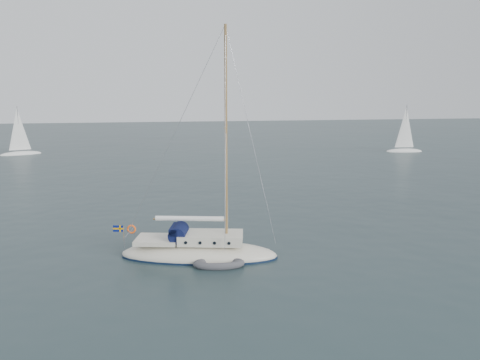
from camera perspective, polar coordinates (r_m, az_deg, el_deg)
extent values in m
plane|color=black|center=(29.60, 0.76, -9.88)|extent=(300.00, 300.00, 0.00)
ellipsoid|color=beige|center=(30.35, -5.02, -9.06)|extent=(9.97, 3.10, 1.66)
cube|color=beige|center=(30.07, -3.57, -6.93)|extent=(3.99, 2.11, 0.61)
cube|color=beige|center=(29.91, -10.16, -7.54)|extent=(2.66, 2.11, 0.28)
cylinder|color=#0B1136|center=(29.80, -7.51, -6.55)|extent=(1.06, 1.83, 1.06)
cube|color=#0B1136|center=(29.73, -7.95, -6.16)|extent=(0.50, 1.83, 0.44)
cylinder|color=olive|center=(28.96, -1.75, 5.23)|extent=(0.17, 0.17, 13.30)
cylinder|color=olive|center=(28.91, -1.75, 6.54)|extent=(0.06, 2.44, 0.06)
cylinder|color=olive|center=(29.60, -6.16, -4.86)|extent=(4.65, 0.11, 0.11)
cylinder|color=white|center=(29.59, -6.16, -4.76)|extent=(4.33, 0.31, 0.31)
cylinder|color=gray|center=(29.81, -13.63, -6.77)|extent=(0.04, 2.44, 0.04)
torus|color=#FF5514|center=(30.44, -13.68, -6.41)|extent=(0.60, 0.11, 0.60)
cylinder|color=olive|center=(29.86, -14.36, -7.00)|extent=(0.03, 0.03, 1.00)
cube|color=#06145F|center=(29.79, -15.04, -6.40)|extent=(0.66, 0.02, 0.42)
cube|color=#EB9F00|center=(29.79, -15.04, -6.40)|extent=(0.69, 0.03, 0.10)
cube|color=#EB9F00|center=(29.78, -14.80, -6.40)|extent=(0.10, 0.03, 0.44)
cylinder|color=black|center=(30.94, -6.49, -6.47)|extent=(0.20, 0.07, 0.20)
cylinder|color=black|center=(28.92, -6.15, -7.69)|extent=(0.20, 0.07, 0.20)
cylinder|color=black|center=(31.02, -4.85, -6.40)|extent=(0.20, 0.07, 0.20)
cylinder|color=black|center=(29.00, -4.39, -7.61)|extent=(0.20, 0.07, 0.20)
cylinder|color=black|center=(31.12, -3.21, -6.32)|extent=(0.20, 0.07, 0.20)
cylinder|color=black|center=(29.11, -2.64, -7.52)|extent=(0.20, 0.07, 0.20)
cylinder|color=black|center=(31.24, -1.59, -6.24)|extent=(0.20, 0.07, 0.20)
cylinder|color=black|center=(29.24, -0.91, -7.42)|extent=(0.20, 0.07, 0.20)
cube|color=#49494E|center=(28.71, -2.59, -10.26)|extent=(1.91, 0.79, 0.11)
ellipsoid|color=white|center=(88.70, -25.14, 2.86)|extent=(6.59, 2.20, 1.10)
cylinder|color=gray|center=(88.31, -25.36, 5.65)|extent=(0.11, 0.11, 7.69)
cone|color=white|center=(88.32, -25.40, 5.64)|extent=(3.52, 3.52, 7.14)
ellipsoid|color=white|center=(89.20, 19.37, 3.29)|extent=(6.69, 2.23, 1.12)
cylinder|color=gray|center=(88.80, 19.54, 6.11)|extent=(0.11, 0.11, 7.81)
cone|color=white|center=(88.77, 19.51, 6.11)|extent=(3.57, 3.57, 7.25)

